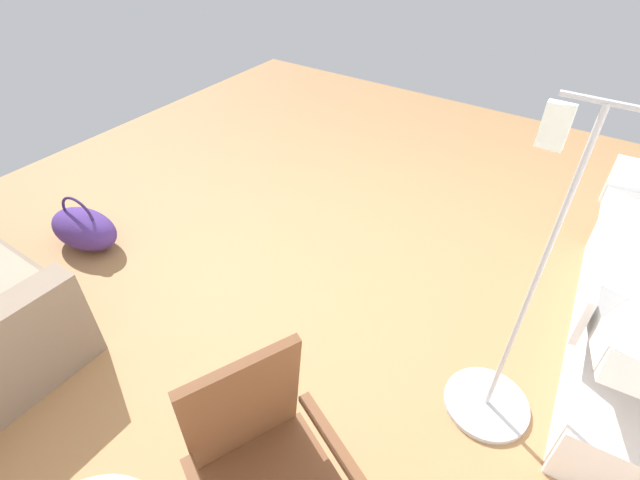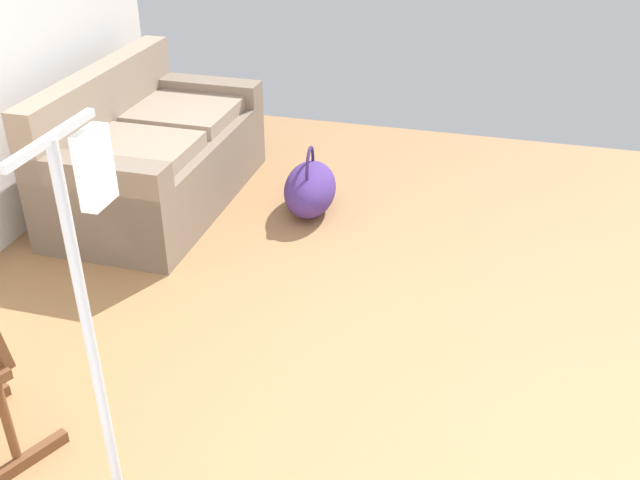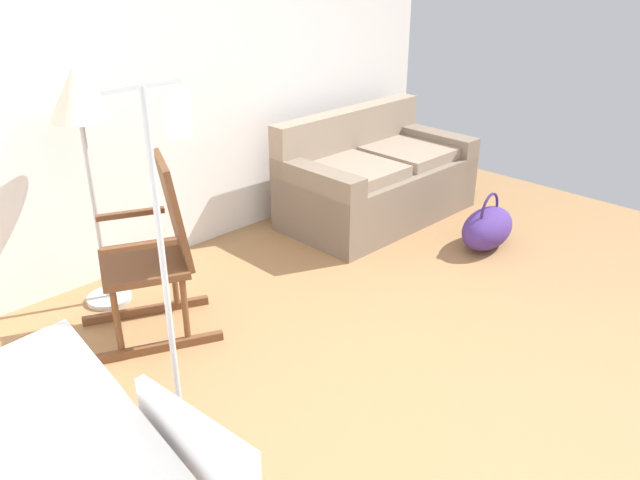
% 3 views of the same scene
% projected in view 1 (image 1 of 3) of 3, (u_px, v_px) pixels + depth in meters
% --- Properties ---
extents(ground_plane, '(6.49, 6.49, 0.00)m').
position_uv_depth(ground_plane, '(345.00, 260.00, 3.40)').
color(ground_plane, '#9E7247').
extents(rocking_chair, '(0.89, 0.75, 1.05)m').
position_uv_depth(rocking_chair, '(263.00, 470.00, 1.72)').
color(rocking_chair, brown).
rests_on(rocking_chair, ground).
extents(duffel_bag, '(0.60, 0.39, 0.43)m').
position_uv_depth(duffel_bag, '(84.00, 229.00, 3.44)').
color(duffel_bag, '#472D7A').
rests_on(duffel_bag, ground).
extents(iv_pole, '(0.44, 0.44, 1.69)m').
position_uv_depth(iv_pole, '(495.00, 377.00, 2.33)').
color(iv_pole, '#B2B5BA').
rests_on(iv_pole, ground).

